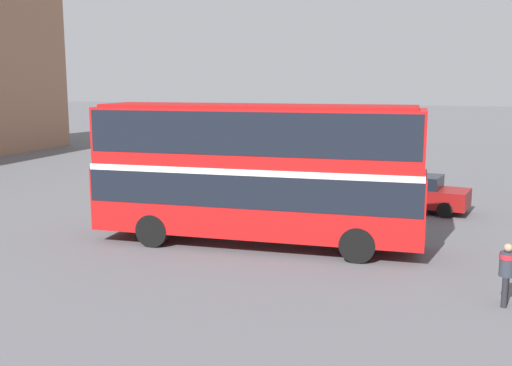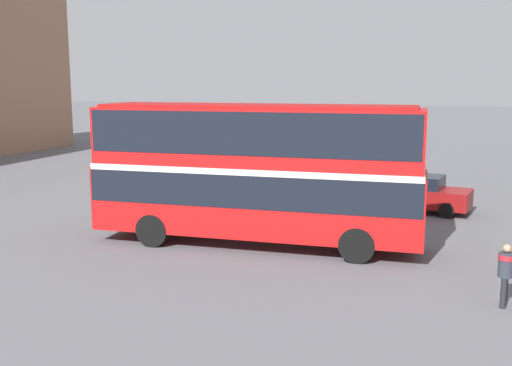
# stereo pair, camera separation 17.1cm
# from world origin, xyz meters

# --- Properties ---
(ground_plane) EXTENTS (240.00, 240.00, 0.00)m
(ground_plane) POSITION_xyz_m (0.00, 0.00, 0.00)
(ground_plane) COLOR #5B5B60
(double_decker_bus) EXTENTS (10.89, 2.95, 4.66)m
(double_decker_bus) POSITION_xyz_m (-0.81, -0.94, 2.68)
(double_decker_bus) COLOR red
(double_decker_bus) RESTS_ON ground_plane
(pedestrian_foreground) EXTENTS (0.45, 0.45, 1.56)m
(pedestrian_foreground) POSITION_xyz_m (6.61, -4.36, 0.96)
(pedestrian_foreground) COLOR #232328
(pedestrian_foreground) RESTS_ON ground_plane
(parked_car_kerb_near) EXTENTS (4.72, 2.47, 1.48)m
(parked_car_kerb_near) POSITION_xyz_m (-6.70, 12.26, 0.76)
(parked_car_kerb_near) COLOR black
(parked_car_kerb_near) RESTS_ON ground_plane
(parked_car_kerb_far) EXTENTS (4.27, 2.43, 1.53)m
(parked_car_kerb_far) POSITION_xyz_m (4.06, 6.18, 0.77)
(parked_car_kerb_far) COLOR maroon
(parked_car_kerb_far) RESTS_ON ground_plane
(parked_car_side_street) EXTENTS (4.70, 1.94, 1.61)m
(parked_car_side_street) POSITION_xyz_m (-0.01, 14.22, 0.81)
(parked_car_side_street) COLOR navy
(parked_car_side_street) RESTS_ON ground_plane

